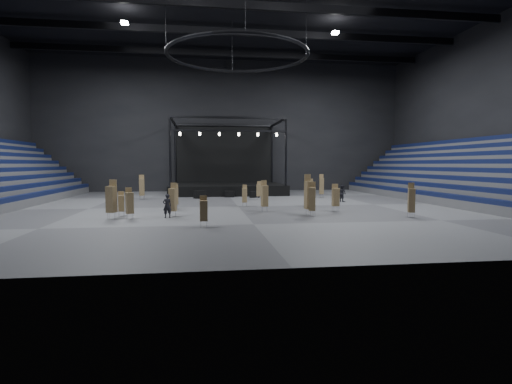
{
  "coord_description": "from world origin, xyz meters",
  "views": [
    {
      "loc": [
        -3.2,
        -34.7,
        3.71
      ],
      "look_at": [
        1.31,
        -2.0,
        1.4
      ],
      "focal_mm": 28.0,
      "sensor_mm": 36.0,
      "label": 1
    }
  ],
  "objects": [
    {
      "name": "chair_stack_7",
      "position": [
        -9.19,
        -6.9,
        1.39
      ],
      "size": [
        0.72,
        0.72,
        2.67
      ],
      "rotation": [
        0.0,
        0.0,
        -0.38
      ],
      "color": "silver",
      "rests_on": "floor"
    },
    {
      "name": "crew_member",
      "position": [
        10.63,
        3.06,
        0.83
      ],
      "size": [
        0.88,
        0.98,
        1.67
      ],
      "primitive_type": "imported",
      "rotation": [
        0.0,
        0.0,
        1.93
      ],
      "color": "black",
      "rests_on": "floor"
    },
    {
      "name": "chair_stack_2",
      "position": [
        2.76,
        6.33,
        1.04
      ],
      "size": [
        0.56,
        0.56,
        1.93
      ],
      "rotation": [
        0.0,
        0.0,
        -0.29
      ],
      "color": "silver",
      "rests_on": "floor"
    },
    {
      "name": "man_center",
      "position": [
        -5.54,
        -6.71,
        0.83
      ],
      "size": [
        0.7,
        0.57,
        1.66
      ],
      "primitive_type": "imported",
      "rotation": [
        0.0,
        0.0,
        3.47
      ],
      "color": "black",
      "rests_on": "floor"
    },
    {
      "name": "chair_stack_4",
      "position": [
        -8.84,
        -5.45,
        0.96
      ],
      "size": [
        0.49,
        0.49,
        1.78
      ],
      "rotation": [
        0.0,
        0.0,
        0.19
      ],
      "color": "silver",
      "rests_on": "floor"
    },
    {
      "name": "chair_stack_13",
      "position": [
        -7.99,
        -7.06,
        1.13
      ],
      "size": [
        0.61,
        0.61,
        2.14
      ],
      "rotation": [
        0.0,
        0.0,
        0.43
      ],
      "color": "silver",
      "rests_on": "floor"
    },
    {
      "name": "chair_stack_6",
      "position": [
        4.59,
        -6.44,
        1.51
      ],
      "size": [
        0.63,
        0.63,
        2.97
      ],
      "rotation": [
        0.0,
        0.0,
        0.22
      ],
      "color": "silver",
      "rests_on": "floor"
    },
    {
      "name": "chair_stack_11",
      "position": [
        -5.35,
        -1.64,
        1.13
      ],
      "size": [
        0.58,
        0.58,
        2.11
      ],
      "rotation": [
        0.0,
        0.0,
        -0.24
      ],
      "color": "silver",
      "rests_on": "floor"
    },
    {
      "name": "floor",
      "position": [
        0.0,
        0.0,
        0.0
      ],
      "size": [
        50.0,
        50.0,
        0.0
      ],
      "primitive_type": "plane",
      "color": "#525255",
      "rests_on": "ground"
    },
    {
      "name": "flight_case_mid",
      "position": [
        -0.05,
        9.89,
        0.35
      ],
      "size": [
        1.13,
        0.73,
        0.7
      ],
      "primitive_type": "cube",
      "rotation": [
        0.0,
        0.0,
        -0.21
      ],
      "color": "black",
      "rests_on": "floor"
    },
    {
      "name": "stage",
      "position": [
        0.0,
        16.24,
        1.45
      ],
      "size": [
        14.0,
        10.0,
        9.2
      ],
      "color": "black",
      "rests_on": "floor"
    },
    {
      "name": "wall_right",
      "position": [
        25.0,
        0.0,
        9.0
      ],
      "size": [
        0.2,
        42.0,
        18.0
      ],
      "primitive_type": "cube",
      "color": "black",
      "rests_on": "ground"
    },
    {
      "name": "flight_case_left",
      "position": [
        -3.35,
        8.91,
        0.42
      ],
      "size": [
        1.41,
        1.1,
        0.84
      ],
      "primitive_type": "cube",
      "rotation": [
        0.0,
        0.0,
        0.43
      ],
      "color": "black",
      "rests_on": "floor"
    },
    {
      "name": "roof_girders",
      "position": [
        0.0,
        -0.0,
        17.2
      ],
      "size": [
        49.0,
        30.35,
        0.7
      ],
      "color": "black",
      "rests_on": "ceiling"
    },
    {
      "name": "chair_stack_0",
      "position": [
        10.03,
        8.01,
        1.32
      ],
      "size": [
        0.53,
        0.53,
        2.6
      ],
      "rotation": [
        0.0,
        0.0,
        -0.16
      ],
      "color": "silver",
      "rests_on": "floor"
    },
    {
      "name": "wall_back",
      "position": [
        0.0,
        21.0,
        9.0
      ],
      "size": [
        50.0,
        0.2,
        18.0
      ],
      "primitive_type": "cube",
      "color": "black",
      "rests_on": "ground"
    },
    {
      "name": "chair_stack_1",
      "position": [
        1.72,
        -3.92,
        1.26
      ],
      "size": [
        0.55,
        0.55,
        2.45
      ],
      "rotation": [
        0.0,
        0.0,
        0.16
      ],
      "color": "silver",
      "rests_on": "floor"
    },
    {
      "name": "bleachers_right",
      "position": [
        22.94,
        0.0,
        1.73
      ],
      "size": [
        7.2,
        40.0,
        6.4
      ],
      "color": "#515154",
      "rests_on": "floor"
    },
    {
      "name": "chair_stack_15",
      "position": [
        4.65,
        -7.17,
        1.26
      ],
      "size": [
        0.59,
        0.59,
        2.45
      ],
      "rotation": [
        0.0,
        0.0,
        -0.34
      ],
      "color": "silver",
      "rests_on": "floor"
    },
    {
      "name": "chair_stack_12",
      "position": [
        -9.34,
        8.01,
        1.36
      ],
      "size": [
        0.61,
        0.61,
        2.6
      ],
      "rotation": [
        0.0,
        0.0,
        0.14
      ],
      "color": "silver",
      "rests_on": "floor"
    },
    {
      "name": "wall_front",
      "position": [
        0.0,
        -21.0,
        9.0
      ],
      "size": [
        50.0,
        0.2,
        18.0
      ],
      "primitive_type": "cube",
      "color": "black",
      "rests_on": "ground"
    },
    {
      "name": "chair_stack_9",
      "position": [
        -3.07,
        -11.17,
        1.0
      ],
      "size": [
        0.46,
        0.46,
        1.86
      ],
      "rotation": [
        0.0,
        0.0,
        0.05
      ],
      "color": "silver",
      "rests_on": "floor"
    },
    {
      "name": "chair_stack_10",
      "position": [
        11.31,
        -8.78,
        1.23
      ],
      "size": [
        0.53,
        0.53,
        2.42
      ],
      "rotation": [
        0.0,
        0.0,
        -0.29
      ],
      "color": "silver",
      "rests_on": "floor"
    },
    {
      "name": "chair_stack_8",
      "position": [
        -5.2,
        -6.0,
        1.23
      ],
      "size": [
        0.58,
        0.58,
        2.39
      ],
      "rotation": [
        0.0,
        0.0,
        -0.34
      ],
      "color": "silver",
      "rests_on": "floor"
    },
    {
      "name": "truss_ring",
      "position": [
        -0.0,
        0.0,
        13.0
      ],
      "size": [
        12.3,
        12.3,
        5.15
      ],
      "color": "black",
      "rests_on": "ceiling"
    },
    {
      "name": "chair_stack_5",
      "position": [
        0.59,
        0.12,
        1.01
      ],
      "size": [
        0.48,
        0.48,
        1.9
      ],
      "rotation": [
        0.0,
        0.0,
        -0.21
      ],
      "color": "silver",
      "rests_on": "floor"
    },
    {
      "name": "chair_stack_3",
      "position": [
        7.25,
        -4.69,
        1.16
      ],
      "size": [
        0.52,
        0.52,
        2.16
      ],
      "rotation": [
        0.0,
        0.0,
        -0.03
      ],
      "color": "silver",
      "rests_on": "floor"
    },
    {
      "name": "chair_stack_14",
      "position": [
        6.21,
        -1.07,
        1.28
      ],
      "size": [
        0.58,
        0.58,
        2.45
      ],
      "rotation": [
        0.0,
        0.0,
        -0.13
      ],
      "color": "silver",
      "rests_on": "floor"
    },
    {
      "name": "flight_case_right",
      "position": [
        2.66,
        9.02,
        0.35
      ],
      "size": [
        1.16,
        0.89,
        0.69
      ],
      "primitive_type": "cube",
      "rotation": [
        0.0,
        0.0,
        0.41
      ],
      "color": "black",
      "rests_on": "floor"
    }
  ]
}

